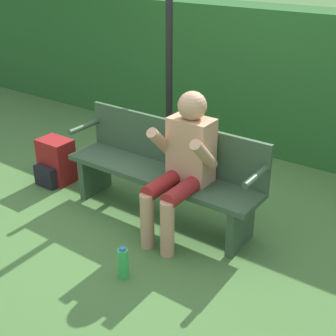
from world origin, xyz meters
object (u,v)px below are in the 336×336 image
Objects in this scene: water_bottle at (123,263)px; signpost at (169,27)px; person_seated at (183,160)px; backpack at (55,162)px; park_bench at (165,169)px.

water_bottle is 0.10× the size of signpost.
person_seated is 2.64× the size of backpack.
water_bottle is at bearing -90.52° from person_seated.
person_seated is 4.65× the size of water_bottle.
person_seated is 0.45× the size of signpost.
backpack is 0.17× the size of signpost.
backpack is 1.73m from signpost.
signpost reaches higher than water_bottle.
water_bottle is (0.27, -0.89, -0.33)m from park_bench.
signpost reaches higher than backpack.
backpack reaches higher than water_bottle.
person_seated is at bearing -25.83° from park_bench.
park_bench is at bearing -56.50° from signpost.
park_bench is at bearing 106.95° from water_bottle.
park_bench is 0.37m from person_seated.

